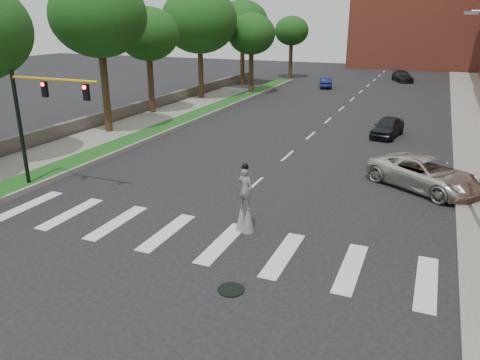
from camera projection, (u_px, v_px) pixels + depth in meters
ground_plane at (182, 248)px, 18.41m from camera, size 160.00×160.00×0.00m
grass_median at (180, 122)px, 39.97m from camera, size 2.00×60.00×0.25m
median_curb at (190, 123)px, 39.59m from camera, size 0.20×60.00×0.28m
sidewalk_left at (70, 147)px, 32.37m from camera, size 4.00×60.00×0.18m
stone_wall at (138, 108)px, 43.58m from camera, size 0.50×56.00×1.10m
manhole at (231, 290)px, 15.57m from camera, size 0.90×0.90×0.04m
building_backdrop at (432, 14)px, 81.17m from camera, size 26.00×14.00×18.00m
traffic_signal at (36, 112)px, 23.22m from camera, size 5.30×0.23×6.20m
stilt_performer at (245, 205)px, 19.47m from camera, size 0.84×0.57×3.02m
suv_crossing at (425, 174)px, 24.47m from camera, size 6.60×5.66×1.68m
car_near at (388, 127)px, 35.33m from camera, size 2.43×4.56×1.47m
car_mid at (326, 82)px, 59.82m from camera, size 2.46×4.30×1.34m
car_far at (403, 76)px, 65.38m from camera, size 3.66×5.24×1.41m
tree_2 at (99, 16)px, 33.71m from camera, size 6.98×6.98×11.65m
tree_3 at (148, 34)px, 41.43m from camera, size 5.49×5.49×9.51m
tree_4 at (199, 20)px, 48.95m from camera, size 8.00×8.00×11.66m
tree_5 at (242, 23)px, 59.73m from camera, size 6.59×6.59×10.70m
tree_6 at (251, 34)px, 52.78m from camera, size 5.40×5.40×9.07m
tree_7 at (292, 31)px, 67.08m from camera, size 4.87×4.87×8.78m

